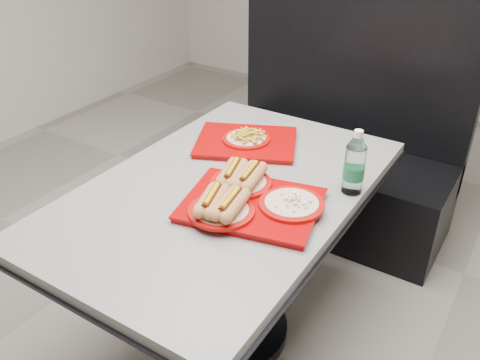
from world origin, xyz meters
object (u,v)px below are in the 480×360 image
Objects in this scene: diner_table at (226,223)px; water_bottle at (354,166)px; tray_near at (247,198)px; booth_bench at (335,154)px; tray_far at (246,140)px.

water_bottle reaches higher than diner_table.
water_bottle is (0.26, 0.29, 0.07)m from tray_near.
diner_table is 1.05× the size of booth_bench.
booth_bench is 2.60× the size of tray_near.
tray_far is (-0.11, -0.77, 0.37)m from booth_bench.
booth_bench reaches higher than water_bottle.
diner_table is at bearing -152.23° from water_bottle.
diner_table is 2.78× the size of tray_far.
water_bottle is at bearing 27.77° from diner_table.
diner_table is 5.89× the size of water_bottle.
tray_near is at bearing -83.24° from booth_bench.
diner_table is 0.26m from tray_near.
tray_far is at bearing 167.68° from water_bottle.
water_bottle is (0.40, 0.21, 0.27)m from diner_table.
tray_far reaches higher than diner_table.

